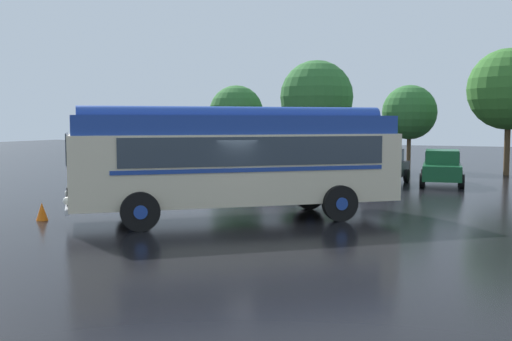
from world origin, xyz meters
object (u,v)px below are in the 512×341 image
object	(u,v)px
car_near_left	(276,163)
traffic_cone	(42,212)
vintage_bus	(237,158)
car_mid_right	(383,166)
car_far_right	(442,167)
car_mid_left	(327,164)

from	to	relation	value
car_near_left	traffic_cone	size ratio (longest dim) A/B	7.78
vintage_bus	car_mid_right	distance (m)	12.54
car_mid_right	car_far_right	world-z (taller)	same
car_mid_left	car_mid_right	distance (m)	3.05
car_near_left	car_far_right	distance (m)	8.37
vintage_bus	car_mid_right	xyz separation A→B (m)	(2.08, 12.32, -1.05)
car_mid_left	car_mid_right	size ratio (longest dim) A/B	0.99
car_mid_right	traffic_cone	size ratio (longest dim) A/B	7.83
car_mid_left	car_far_right	size ratio (longest dim) A/B	0.98
car_near_left	traffic_cone	xyz separation A→B (m)	(-1.81, -15.15, -0.57)
car_mid_left	car_far_right	bearing A→B (deg)	-0.60
car_near_left	car_mid_right	xyz separation A→B (m)	(5.65, -0.21, 0.00)
car_mid_right	traffic_cone	xyz separation A→B (m)	(-7.46, -14.94, -0.57)
vintage_bus	car_mid_left	size ratio (longest dim) A/B	2.18
car_far_right	car_mid_right	bearing A→B (deg)	-168.23
car_near_left	traffic_cone	world-z (taller)	car_near_left
car_mid_right	car_mid_left	bearing A→B (deg)	168.19
vintage_bus	traffic_cone	bearing A→B (deg)	-154.02
car_near_left	traffic_cone	distance (m)	15.27
car_near_left	car_far_right	xyz separation A→B (m)	(8.36, 0.36, 0.00)
car_mid_right	car_far_right	xyz separation A→B (m)	(2.71, 0.57, 0.00)
car_mid_right	car_near_left	bearing A→B (deg)	177.89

